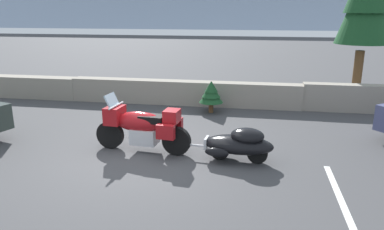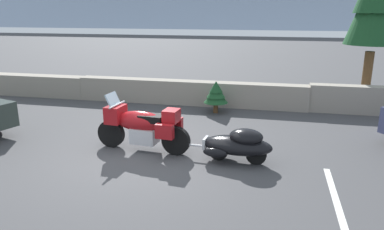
% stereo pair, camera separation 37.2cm
% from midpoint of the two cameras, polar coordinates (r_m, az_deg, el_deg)
% --- Properties ---
extents(ground_plane, '(80.00, 80.00, 0.00)m').
position_cam_midpoint_polar(ground_plane, '(8.35, -9.47, -6.71)').
color(ground_plane, '#424244').
extents(stone_guard_wall, '(24.00, 0.59, 0.89)m').
position_cam_midpoint_polar(stone_guard_wall, '(12.93, -3.69, 3.55)').
color(stone_guard_wall, gray).
rests_on(stone_guard_wall, ground).
extents(touring_motorcycle, '(2.31, 0.86, 1.33)m').
position_cam_midpoint_polar(touring_motorcycle, '(8.57, -9.00, -1.66)').
color(touring_motorcycle, black).
rests_on(touring_motorcycle, ground).
extents(car_shaped_trailer, '(2.22, 0.85, 0.76)m').
position_cam_midpoint_polar(car_shaped_trailer, '(8.02, 5.97, -4.38)').
color(car_shaped_trailer, black).
rests_on(car_shaped_trailer, ground).
extents(pine_sapling_near, '(0.77, 0.77, 1.03)m').
position_cam_midpoint_polar(pine_sapling_near, '(11.74, 2.07, 3.43)').
color(pine_sapling_near, brown).
rests_on(pine_sapling_near, ground).
extents(parking_stripe_marker, '(0.12, 3.60, 0.01)m').
position_cam_midpoint_polar(parking_stripe_marker, '(6.70, 21.09, -13.57)').
color(parking_stripe_marker, silver).
rests_on(parking_stripe_marker, ground).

